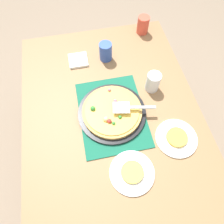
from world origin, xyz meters
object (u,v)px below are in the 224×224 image
plate_far_right (176,138)px  cup_corner (153,82)px  pizza (112,111)px  napkin_stack (78,60)px  served_slice_right (177,137)px  cup_far (106,52)px  plate_near_left (132,173)px  pizza_server (130,107)px  pizza_pan (112,113)px  served_slice_left (132,172)px  cup_near (143,25)px

plate_far_right → cup_corner: (-0.34, -0.03, 0.06)m
pizza → plate_far_right: bearing=54.9°
pizza → napkin_stack: 0.45m
served_slice_right → cup_far: cup_far is taller
plate_near_left → served_slice_right: 0.30m
served_slice_right → cup_far: size_ratio=0.92×
pizza_server → napkin_stack: pizza_server is taller
served_slice_right → napkin_stack: (-0.64, -0.44, -0.01)m
cup_far → napkin_stack: bearing=-93.9°
pizza_pan → cup_corner: size_ratio=3.17×
plate_near_left → pizza_server: bearing=168.3°
plate_near_left → served_slice_left: 0.01m
cup_far → cup_near: bearing=122.8°
plate_far_right → napkin_stack: bearing=-145.5°
plate_near_left → napkin_stack: (-0.77, -0.17, 0.00)m
plate_near_left → cup_far: 0.76m
served_slice_left → pizza_server: (-0.32, 0.07, 0.05)m
plate_near_left → pizza_pan: bearing=-175.1°
cup_far → napkin_stack: cup_far is taller
pizza_pan → pizza: 0.02m
pizza_server → cup_far: bearing=-173.2°
served_slice_right → pizza_server: 0.29m
plate_far_right → served_slice_right: 0.01m
pizza_server → plate_far_right: bearing=46.6°
pizza_server → cup_corner: bearing=129.8°
plate_far_right → plate_near_left: bearing=-65.2°
served_slice_right → pizza_server: (-0.20, -0.21, 0.05)m
served_slice_left → napkin_stack: bearing=-167.8°
cup_far → pizza_server: (0.43, 0.05, 0.01)m
plate_near_left → napkin_stack: napkin_stack is taller
cup_far → napkin_stack: 0.19m
cup_near → napkin_stack: 0.52m
pizza → napkin_stack: size_ratio=2.75×
served_slice_left → cup_near: (-0.95, 0.32, 0.04)m
served_slice_right → cup_near: size_ratio=0.92×
pizza → pizza_server: size_ratio=1.41×
served_slice_right → pizza_server: size_ratio=0.47×
plate_near_left → served_slice_right: served_slice_right is taller
cup_corner → napkin_stack: 0.51m
pizza → plate_near_left: pizza is taller
served_slice_left → served_slice_right: same height
pizza_pan → cup_corner: cup_corner is taller
pizza → pizza_server: pizza_server is taller
napkin_stack → plate_near_left: bearing=12.2°
pizza_pan → pizza_server: bearing=79.0°
served_slice_left → napkin_stack: size_ratio=0.92×
pizza → served_slice_left: pizza is taller
cup_near → cup_corner: size_ratio=1.00×
cup_near → pizza_server: bearing=-21.6°
served_slice_right → pizza_server: pizza_server is taller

